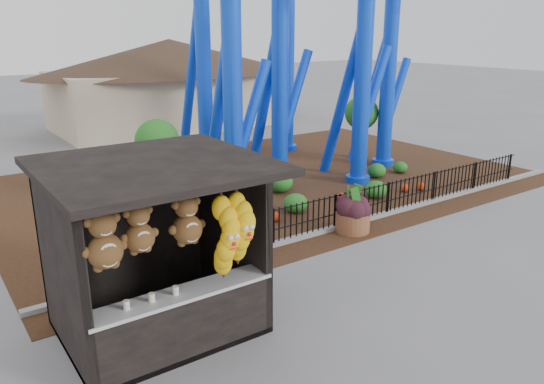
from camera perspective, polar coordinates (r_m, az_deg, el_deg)
ground at (r=10.58m, az=6.14°, el=-12.14°), size 120.00×120.00×0.00m
mulch_bed at (r=18.73m, az=-0.61°, el=1.27°), size 18.00×12.00×0.02m
curb at (r=15.06m, az=10.21°, el=-2.87°), size 18.00×0.18×0.12m
prize_booth at (r=9.12m, az=-11.98°, el=-6.56°), size 3.50×3.40×3.12m
picket_fence at (r=15.54m, az=12.65°, el=-0.67°), size 12.20×0.06×1.00m
terracotta_planter at (r=14.15m, az=8.66°, el=-3.20°), size 1.13×1.13×0.54m
planter_foliage at (r=13.96m, az=8.76°, el=-0.92°), size 0.70×0.70×0.64m
potted_plant at (r=14.09m, az=8.31°, el=-2.68°), size 0.81×0.72×0.82m
landscaping at (r=17.32m, az=6.49°, el=0.81°), size 7.20×3.10×0.67m
pavilion at (r=29.57m, az=-10.88°, el=12.89°), size 15.00×15.00×4.80m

